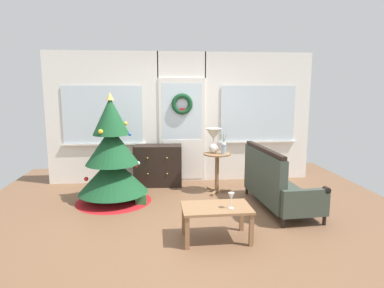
{
  "coord_description": "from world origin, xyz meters",
  "views": [
    {
      "loc": [
        -0.45,
        -4.52,
        1.84
      ],
      "look_at": [
        0.05,
        0.55,
        1.0
      ],
      "focal_mm": 31.36,
      "sensor_mm": 36.0,
      "label": 1
    }
  ],
  "objects_px": {
    "settee_sofa": "(275,184)",
    "gift_box": "(141,199)",
    "dresser_cabinet": "(158,165)",
    "side_table": "(217,165)",
    "flower_vase": "(223,147)",
    "wine_glass": "(231,197)",
    "coffee_table": "(216,211)",
    "christmas_tree": "(112,161)",
    "table_lamp": "(214,137)"
  },
  "relations": [
    {
      "from": "settee_sofa",
      "to": "table_lamp",
      "type": "height_order",
      "value": "table_lamp"
    },
    {
      "from": "dresser_cabinet",
      "to": "table_lamp",
      "type": "distance_m",
      "value": 1.27
    },
    {
      "from": "dresser_cabinet",
      "to": "side_table",
      "type": "xyz_separation_m",
      "value": [
        1.05,
        -0.56,
        0.11
      ]
    },
    {
      "from": "side_table",
      "to": "coffee_table",
      "type": "bearing_deg",
      "value": -100.08
    },
    {
      "from": "dresser_cabinet",
      "to": "side_table",
      "type": "bearing_deg",
      "value": -28.17
    },
    {
      "from": "settee_sofa",
      "to": "gift_box",
      "type": "height_order",
      "value": "settee_sofa"
    },
    {
      "from": "table_lamp",
      "to": "flower_vase",
      "type": "relative_size",
      "value": 1.26
    },
    {
      "from": "table_lamp",
      "to": "wine_glass",
      "type": "height_order",
      "value": "table_lamp"
    },
    {
      "from": "christmas_tree",
      "to": "gift_box",
      "type": "xyz_separation_m",
      "value": [
        0.46,
        -0.18,
        -0.59
      ]
    },
    {
      "from": "side_table",
      "to": "table_lamp",
      "type": "relative_size",
      "value": 1.62
    },
    {
      "from": "settee_sofa",
      "to": "gift_box",
      "type": "xyz_separation_m",
      "value": [
        -2.08,
        0.37,
        -0.29
      ]
    },
    {
      "from": "christmas_tree",
      "to": "coffee_table",
      "type": "xyz_separation_m",
      "value": [
        1.45,
        -1.57,
        -0.32
      ]
    },
    {
      "from": "christmas_tree",
      "to": "gift_box",
      "type": "height_order",
      "value": "christmas_tree"
    },
    {
      "from": "table_lamp",
      "to": "dresser_cabinet",
      "type": "bearing_deg",
      "value": 152.18
    },
    {
      "from": "coffee_table",
      "to": "dresser_cabinet",
      "type": "bearing_deg",
      "value": 106.16
    },
    {
      "from": "christmas_tree",
      "to": "dresser_cabinet",
      "type": "height_order",
      "value": "christmas_tree"
    },
    {
      "from": "settee_sofa",
      "to": "flower_vase",
      "type": "xyz_separation_m",
      "value": [
        -0.65,
        0.82,
        0.45
      ]
    },
    {
      "from": "flower_vase",
      "to": "dresser_cabinet",
      "type": "bearing_deg",
      "value": 151.58
    },
    {
      "from": "dresser_cabinet",
      "to": "gift_box",
      "type": "bearing_deg",
      "value": -104.56
    },
    {
      "from": "gift_box",
      "to": "dresser_cabinet",
      "type": "bearing_deg",
      "value": 75.44
    },
    {
      "from": "christmas_tree",
      "to": "table_lamp",
      "type": "height_order",
      "value": "christmas_tree"
    },
    {
      "from": "flower_vase",
      "to": "wine_glass",
      "type": "distance_m",
      "value": 1.95
    },
    {
      "from": "flower_vase",
      "to": "table_lamp",
      "type": "bearing_deg",
      "value": 147.99
    },
    {
      "from": "settee_sofa",
      "to": "side_table",
      "type": "distance_m",
      "value": 1.17
    },
    {
      "from": "wine_glass",
      "to": "gift_box",
      "type": "height_order",
      "value": "wine_glass"
    },
    {
      "from": "side_table",
      "to": "flower_vase",
      "type": "distance_m",
      "value": 0.34
    },
    {
      "from": "gift_box",
      "to": "settee_sofa",
      "type": "bearing_deg",
      "value": -10.19
    },
    {
      "from": "dresser_cabinet",
      "to": "wine_glass",
      "type": "bearing_deg",
      "value": -70.93
    },
    {
      "from": "settee_sofa",
      "to": "gift_box",
      "type": "relative_size",
      "value": 9.73
    },
    {
      "from": "dresser_cabinet",
      "to": "side_table",
      "type": "distance_m",
      "value": 1.19
    },
    {
      "from": "side_table",
      "to": "flower_vase",
      "type": "xyz_separation_m",
      "value": [
        0.1,
        -0.06,
        0.32
      ]
    },
    {
      "from": "dresser_cabinet",
      "to": "gift_box",
      "type": "distance_m",
      "value": 1.15
    },
    {
      "from": "flower_vase",
      "to": "wine_glass",
      "type": "xyz_separation_m",
      "value": [
        -0.27,
        -1.91,
        -0.26
      ]
    },
    {
      "from": "wine_glass",
      "to": "coffee_table",
      "type": "bearing_deg",
      "value": 154.25
    },
    {
      "from": "coffee_table",
      "to": "gift_box",
      "type": "height_order",
      "value": "coffee_table"
    },
    {
      "from": "christmas_tree",
      "to": "wine_glass",
      "type": "relative_size",
      "value": 9.16
    },
    {
      "from": "flower_vase",
      "to": "settee_sofa",
      "type": "bearing_deg",
      "value": -51.54
    },
    {
      "from": "dresser_cabinet",
      "to": "wine_glass",
      "type": "distance_m",
      "value": 2.69
    },
    {
      "from": "table_lamp",
      "to": "flower_vase",
      "type": "distance_m",
      "value": 0.25
    },
    {
      "from": "settee_sofa",
      "to": "coffee_table",
      "type": "height_order",
      "value": "settee_sofa"
    },
    {
      "from": "christmas_tree",
      "to": "gift_box",
      "type": "relative_size",
      "value": 10.48
    },
    {
      "from": "settee_sofa",
      "to": "flower_vase",
      "type": "bearing_deg",
      "value": 128.46
    },
    {
      "from": "dresser_cabinet",
      "to": "flower_vase",
      "type": "xyz_separation_m",
      "value": [
        1.15,
        -0.62,
        0.44
      ]
    },
    {
      "from": "christmas_tree",
      "to": "dresser_cabinet",
      "type": "bearing_deg",
      "value": 50.4
    },
    {
      "from": "christmas_tree",
      "to": "side_table",
      "type": "height_order",
      "value": "christmas_tree"
    },
    {
      "from": "christmas_tree",
      "to": "wine_glass",
      "type": "xyz_separation_m",
      "value": [
        1.61,
        -1.65,
        -0.11
      ]
    },
    {
      "from": "christmas_tree",
      "to": "side_table",
      "type": "distance_m",
      "value": 1.82
    },
    {
      "from": "coffee_table",
      "to": "wine_glass",
      "type": "xyz_separation_m",
      "value": [
        0.17,
        -0.08,
        0.21
      ]
    },
    {
      "from": "flower_vase",
      "to": "gift_box",
      "type": "bearing_deg",
      "value": -162.49
    },
    {
      "from": "settee_sofa",
      "to": "wine_glass",
      "type": "distance_m",
      "value": 1.44
    }
  ]
}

